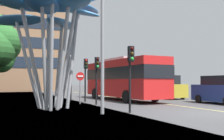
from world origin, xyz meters
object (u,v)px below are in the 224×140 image
object	(u,v)px
traffic_light_kerb_near	(131,64)
street_lamp	(107,15)
no_entry_sign	(80,83)
traffic_light_island_mid	(86,70)
car_parked_mid	(221,90)
traffic_light_kerb_far	(97,70)
leaf_sculpture	(51,11)
car_parked_far	(165,88)
red_bus	(123,77)
traffic_light_opposite	(71,68)

from	to	relation	value
traffic_light_kerb_near	street_lamp	size ratio (longest dim) A/B	0.44
street_lamp	no_entry_sign	xyz separation A→B (m)	(0.42, 6.22, -3.40)
traffic_light_island_mid	car_parked_mid	size ratio (longest dim) A/B	0.77
traffic_light_kerb_far	no_entry_sign	xyz separation A→B (m)	(-0.93, 0.92, -0.88)
traffic_light_kerb_near	traffic_light_kerb_far	xyz separation A→B (m)	(0.11, 5.43, -0.08)
leaf_sculpture	street_lamp	size ratio (longest dim) A/B	1.02
traffic_light_kerb_near	car_parked_far	bearing A→B (deg)	47.94
red_bus	traffic_light_kerb_near	bearing A→B (deg)	-113.13
red_bus	street_lamp	world-z (taller)	street_lamp
traffic_light_opposite	car_parked_mid	xyz separation A→B (m)	(9.02, -8.08, -1.85)
street_lamp	leaf_sculpture	bearing A→B (deg)	120.84
no_entry_sign	leaf_sculpture	bearing A→B (deg)	-135.42
traffic_light_kerb_near	car_parked_mid	size ratio (longest dim) A/B	0.77
traffic_light_kerb_far	street_lamp	size ratio (longest dim) A/B	0.42
car_parked_far	no_entry_sign	world-z (taller)	no_entry_sign
leaf_sculpture	traffic_light_kerb_far	distance (m)	5.19
no_entry_sign	car_parked_far	bearing A→B (deg)	18.35
traffic_light_opposite	traffic_light_kerb_far	bearing A→B (deg)	-84.83
red_bus	traffic_light_kerb_far	world-z (taller)	red_bus
traffic_light_opposite	street_lamp	world-z (taller)	street_lamp
leaf_sculpture	car_parked_far	distance (m)	14.07
street_lamp	no_entry_sign	size ratio (longest dim) A/B	3.42
car_parked_far	traffic_light_island_mid	bearing A→B (deg)	-172.29
traffic_light_island_mid	traffic_light_opposite	xyz separation A→B (m)	(-0.56, 2.34, 0.32)
red_bus	leaf_sculpture	bearing A→B (deg)	-144.59
red_bus	traffic_light_kerb_far	size ratio (longest dim) A/B	3.25
red_bus	traffic_light_kerb_far	distance (m)	5.10
leaf_sculpture	traffic_light_kerb_far	xyz separation A→B (m)	(3.54, 1.65, -3.42)
leaf_sculpture	car_parked_mid	bearing A→B (deg)	-5.67
red_bus	traffic_light_opposite	size ratio (longest dim) A/B	2.76
car_parked_far	no_entry_sign	size ratio (longest dim) A/B	1.94
leaf_sculpture	car_parked_mid	distance (m)	13.08
car_parked_far	street_lamp	world-z (taller)	street_lamp
traffic_light_kerb_near	street_lamp	xyz separation A→B (m)	(-1.24, 0.12, 2.45)
traffic_light_kerb_far	traffic_light_opposite	world-z (taller)	traffic_light_opposite
no_entry_sign	traffic_light_opposite	bearing A→B (deg)	83.90
street_lamp	traffic_light_island_mid	bearing A→B (deg)	79.98
red_bus	car_parked_far	xyz separation A→B (m)	(4.71, 0.52, -0.97)
traffic_light_island_mid	traffic_light_opposite	size ratio (longest dim) A/B	0.88
car_parked_mid	street_lamp	size ratio (longest dim) A/B	0.57
traffic_light_opposite	car_parked_mid	world-z (taller)	traffic_light_opposite
traffic_light_opposite	car_parked_far	size ratio (longest dim) A/B	0.88
red_bus	traffic_light_island_mid	world-z (taller)	red_bus
traffic_light_kerb_near	traffic_light_kerb_far	world-z (taller)	traffic_light_kerb_near
traffic_light_kerb_near	traffic_light_island_mid	size ratio (longest dim) A/B	1.00
red_bus	traffic_light_island_mid	size ratio (longest dim) A/B	3.13
traffic_light_kerb_far	car_parked_far	distance (m)	9.42
red_bus	traffic_light_kerb_near	xyz separation A→B (m)	(-3.81, -8.92, 0.49)
red_bus	traffic_light_kerb_far	bearing A→B (deg)	-136.63
traffic_light_kerb_near	no_entry_sign	bearing A→B (deg)	97.36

